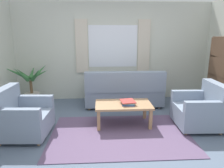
# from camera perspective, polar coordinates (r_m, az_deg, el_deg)

# --- Properties ---
(ground_plane) EXTENTS (6.24, 6.24, 0.00)m
(ground_plane) POSITION_cam_1_polar(r_m,az_deg,el_deg) (3.88, 2.27, -13.71)
(ground_plane) COLOR slate
(wall_back) EXTENTS (5.32, 0.12, 2.60)m
(wall_back) POSITION_cam_1_polar(r_m,az_deg,el_deg) (5.71, 0.22, 8.86)
(wall_back) COLOR beige
(wall_back) RESTS_ON ground_plane
(window_with_curtains) EXTENTS (1.98, 0.07, 1.40)m
(window_with_curtains) POSITION_cam_1_polar(r_m,az_deg,el_deg) (5.62, 0.27, 10.32)
(window_with_curtains) COLOR white
(area_rug) EXTENTS (2.49, 1.67, 0.01)m
(area_rug) POSITION_cam_1_polar(r_m,az_deg,el_deg) (3.87, 2.27, -13.63)
(area_rug) COLOR #604C6B
(area_rug) RESTS_ON ground_plane
(couch) EXTENTS (1.90, 0.82, 0.92)m
(couch) POSITION_cam_1_polar(r_m,az_deg,el_deg) (5.19, 3.28, -2.14)
(couch) COLOR gray
(couch) RESTS_ON ground_plane
(armchair_left) EXTENTS (0.87, 0.88, 0.88)m
(armchair_left) POSITION_cam_1_polar(r_m,az_deg,el_deg) (4.03, -23.56, -8.29)
(armchair_left) COLOR gray
(armchair_left) RESTS_ON ground_plane
(armchair_right) EXTENTS (0.84, 0.86, 0.88)m
(armchair_right) POSITION_cam_1_polar(r_m,az_deg,el_deg) (4.38, 23.17, -6.48)
(armchair_right) COLOR gray
(armchair_right) RESTS_ON ground_plane
(coffee_table) EXTENTS (1.10, 0.64, 0.44)m
(coffee_table) POSITION_cam_1_polar(r_m,az_deg,el_deg) (4.13, 3.15, -6.16)
(coffee_table) COLOR #A87F56
(coffee_table) RESTS_ON ground_plane
(book_stack_on_table) EXTENTS (0.30, 0.33, 0.07)m
(book_stack_on_table) POSITION_cam_1_polar(r_m,az_deg,el_deg) (4.07, 4.44, -5.06)
(book_stack_on_table) COLOR #335199
(book_stack_on_table) RESTS_ON coffee_table
(potted_plant) EXTENTS (1.05, 1.03, 1.08)m
(potted_plant) POSITION_cam_1_polar(r_m,az_deg,el_deg) (5.67, -21.44, -0.75)
(potted_plant) COLOR #B7B2A8
(potted_plant) RESTS_ON ground_plane
(bookshelf) EXTENTS (0.30, 0.94, 1.72)m
(bookshelf) POSITION_cam_1_polar(r_m,az_deg,el_deg) (5.12, 28.51, 0.94)
(bookshelf) COLOR brown
(bookshelf) RESTS_ON ground_plane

